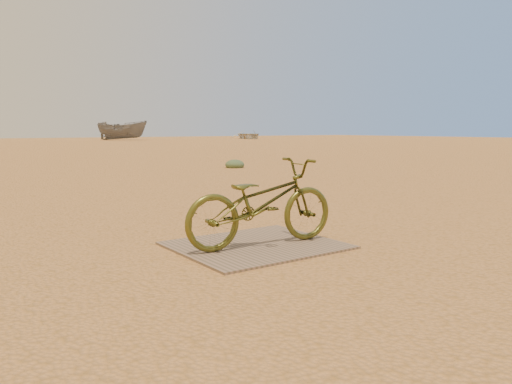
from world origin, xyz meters
TOP-DOWN VIEW (x-y plane):
  - ground at (0.00, 0.00)m, footprint 120.00×120.00m
  - plywood_board at (-0.48, -0.60)m, footprint 1.53×1.31m
  - bicycle at (-0.46, -0.66)m, footprint 1.63×0.69m
  - boat_mid_right at (14.59, 43.72)m, footprint 5.08×4.44m
  - boat_far_right at (28.08, 41.26)m, footprint 4.26×5.12m
  - kale_b at (4.69, 7.81)m, footprint 0.56×0.56m

SIDE VIEW (x-z plane):
  - ground at x=0.00m, z-range 0.00..0.00m
  - kale_b at x=4.69m, z-range -0.15..0.15m
  - plywood_board at x=-0.48m, z-range 0.00..0.02m
  - bicycle at x=-0.46m, z-range 0.02..0.86m
  - boat_far_right at x=28.08m, z-range 0.00..0.91m
  - boat_mid_right at x=14.59m, z-range 0.00..1.91m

